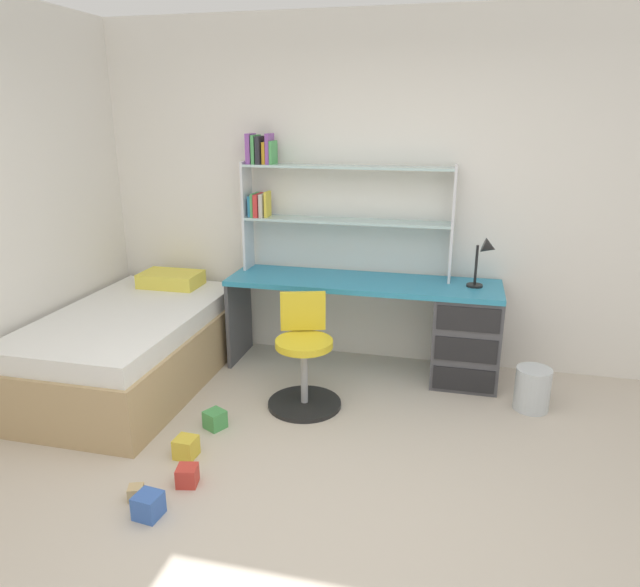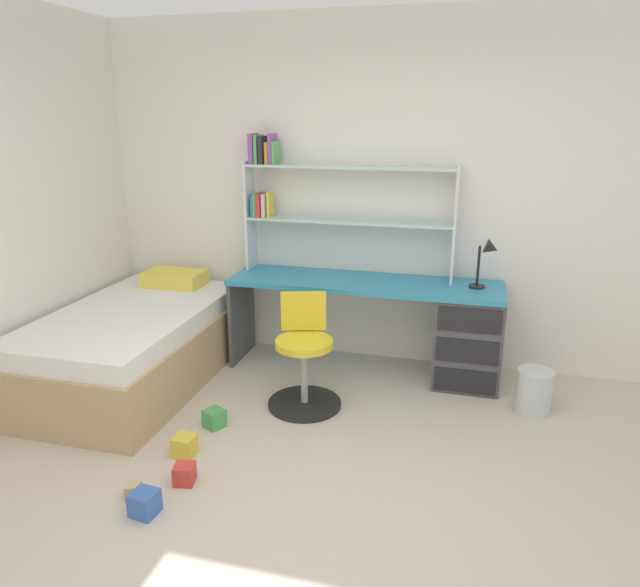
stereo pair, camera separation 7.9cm
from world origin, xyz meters
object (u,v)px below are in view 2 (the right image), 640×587
Objects in this scene: toy_block_yellow_1 at (184,446)px; toy_block_blue_2 at (145,503)px; waste_bin at (534,391)px; toy_block_red_3 at (184,474)px; swivel_chair at (304,363)px; bookshelf_hutch at (321,193)px; toy_block_green_0 at (214,418)px; toy_block_natural_4 at (133,490)px; desk_lamp at (488,256)px; desk at (437,326)px; bed_platform at (134,345)px.

toy_block_yellow_1 is 0.55m from toy_block_blue_2.
waste_bin is 2.39m from toy_block_red_3.
swivel_chair is at bearing -169.05° from waste_bin.
swivel_chair is 1.00m from toy_block_yellow_1.
bookshelf_hutch reaches higher than toy_block_green_0.
toy_block_blue_2 is (-2.03, -1.67, -0.09)m from waste_bin.
toy_block_yellow_1 is 0.45m from toy_block_natural_4.
toy_block_green_0 is (-2.05, -0.77, -0.09)m from waste_bin.
swivel_chair is 2.59× the size of waste_bin.
toy_block_blue_2 is 1.16× the size of toy_block_red_3.
desk_lamp is at bearing 134.41° from waste_bin.
desk is at bearing -179.86° from desk_lamp.
desk is at bearing 16.18° from bed_platform.
desk reaches higher than toy_block_yellow_1.
toy_block_natural_4 is at bearing -97.99° from toy_block_green_0.
toy_block_natural_4 is at bearing -144.20° from waste_bin.
waste_bin reaches higher than toy_block_blue_2.
toy_block_red_3 is (0.07, 0.29, -0.01)m from toy_block_blue_2.
toy_block_yellow_1 is at bearing -95.37° from toy_block_green_0.
desk reaches higher than toy_block_natural_4.
desk is 1.12× the size of bed_platform.
toy_block_green_0 is at bearing 91.56° from toy_block_blue_2.
toy_block_yellow_1 is at bearing -103.99° from bookshelf_hutch.
toy_block_blue_2 is at bearing -128.93° from desk_lamp.
toy_block_natural_4 is (-0.60, -1.26, -0.27)m from swivel_chair.
toy_block_red_3 is at bearing -132.04° from desk_lamp.
toy_block_yellow_1 is at bearing -132.66° from desk.
toy_block_blue_2 is (0.06, -0.55, 0.00)m from toy_block_yellow_1.
desk_lamp is at bearing 51.07° from toy_block_blue_2.
toy_block_green_0 is (-0.49, -0.46, -0.25)m from swivel_chair.
toy_block_blue_2 is (-1.33, -2.05, -0.36)m from desk.
desk_lamp is at bearing 47.30° from toy_block_natural_4.
toy_block_natural_4 is (-2.17, -1.56, -0.11)m from waste_bin.
desk_lamp is at bearing 0.14° from desk.
waste_bin is at bearing -45.59° from desk_lamp.
swivel_chair is at bearing -1.48° from bed_platform.
toy_block_yellow_1 is 1.59× the size of toy_block_natural_4.
swivel_chair is 0.42× the size of bed_platform.
bed_platform reaches higher than toy_block_natural_4.
desk_lamp reaches higher than toy_block_red_3.
swivel_chair reaches higher than toy_block_blue_2.
desk is 1.81m from toy_block_green_0.
toy_block_yellow_1 is at bearing 79.91° from toy_block_natural_4.
waste_bin is (1.57, 0.30, -0.16)m from swivel_chair.
waste_bin is 2.37m from toy_block_yellow_1.
waste_bin is 2.54× the size of toy_block_green_0.
toy_block_green_0 is at bearing -139.68° from desk.
bookshelf_hutch is at bearing 32.76° from bed_platform.
toy_block_yellow_1 is at bearing -138.76° from desk_lamp.
bookshelf_hutch is 15.04× the size of toy_block_red_3.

